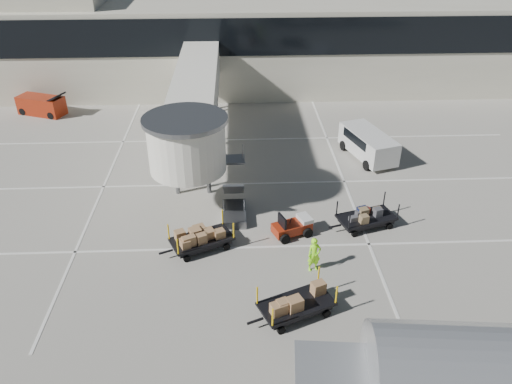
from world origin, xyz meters
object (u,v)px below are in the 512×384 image
box_cart_far (201,239)px  belt_loader (42,105)px  suitcase_cart (368,218)px  ground_worker (314,255)px  baggage_tug (293,227)px  minivan (367,142)px  box_cart_near (296,305)px

box_cart_far → belt_loader: (-14.87, 20.10, 0.16)m
suitcase_cart → ground_worker: ground_worker is taller
baggage_tug → minivan: (6.41, 9.52, 0.64)m
baggage_tug → box_cart_near: bearing=-116.5°
minivan → box_cart_near: bearing=-131.0°
box_cart_far → belt_loader: bearing=102.1°
box_cart_near → minivan: minivan is taller
box_cart_far → belt_loader: size_ratio=0.88×
box_cart_near → minivan: (6.95, 15.78, 0.58)m
box_cart_far → minivan: bearing=18.3°
box_cart_far → ground_worker: ground_worker is taller
suitcase_cart → belt_loader: bearing=125.9°
suitcase_cart → minivan: (2.00, 8.88, 0.62)m
ground_worker → minivan: bearing=51.7°
box_cart_near → minivan: size_ratio=0.75×
ground_worker → box_cart_far: bearing=146.6°
suitcase_cart → belt_loader: 30.50m
ground_worker → minivan: (5.67, 12.64, 0.20)m
ground_worker → belt_loader: belt_loader is taller
baggage_tug → minivan: bearing=34.6°
baggage_tug → suitcase_cart: (4.41, 0.64, 0.03)m
suitcase_cart → belt_loader: size_ratio=0.90×
suitcase_cart → minivan: size_ratio=0.74×
box_cart_far → minivan: 15.64m
minivan → belt_loader: bearing=143.0°
box_cart_far → ground_worker: (5.80, -2.03, 0.33)m
suitcase_cart → box_cart_far: size_ratio=1.02×
belt_loader → minivan: bearing=1.3°
box_cart_near → minivan: bearing=43.1°
baggage_tug → minivan: size_ratio=0.44×
box_cart_near → belt_loader: 31.85m
ground_worker → baggage_tug: bearing=89.1°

